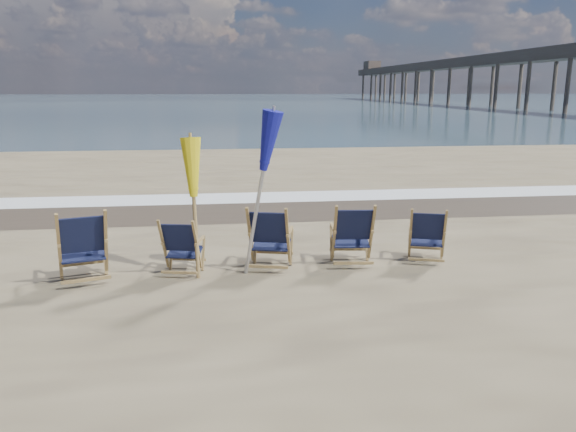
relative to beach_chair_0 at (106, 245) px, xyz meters
name	(u,v)px	position (x,y,z in m)	size (l,w,h in m)	color
ocean	(223,100)	(2.60, 125.80, -0.55)	(400.00, 400.00, 0.00)	#3D5666
surf_foam	(259,197)	(2.60, 6.10, -0.55)	(200.00, 1.40, 0.01)	silver
wet_sand_strip	(264,210)	(2.60, 4.60, -0.55)	(200.00, 2.60, 0.00)	#42362A
beach_chair_0	(106,245)	(0.00, 0.00, 0.00)	(0.71, 0.80, 1.11)	#121735
beach_chair_1	(197,247)	(1.27, 0.06, -0.11)	(0.57, 0.65, 0.90)	#121735
beach_chair_2	(288,239)	(2.62, 0.14, -0.04)	(0.66, 0.74, 1.03)	#121735
beach_chair_3	(372,235)	(3.93, 0.21, -0.04)	(0.66, 0.74, 1.03)	#121735
beach_chair_4	(444,236)	(5.09, 0.19, -0.09)	(0.59, 0.66, 0.92)	#121735
umbrella_yellow	(193,175)	(1.25, 0.13, 0.96)	(0.30, 0.30, 2.02)	olive
umbrella_blue	(257,148)	(2.17, 0.04, 1.34)	(0.30, 0.30, 2.44)	#A5A5AD
fishing_pier	(488,74)	(40.60, 71.80, 4.10)	(4.40, 140.00, 9.30)	#4F423A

